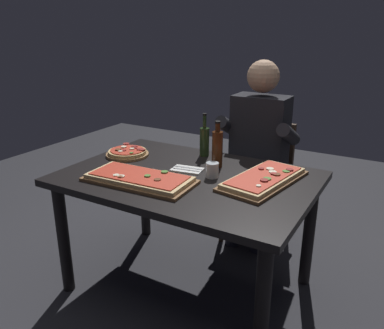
{
  "coord_description": "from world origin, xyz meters",
  "views": [
    {
      "loc": [
        1.07,
        -1.79,
        1.54
      ],
      "look_at": [
        0.0,
        0.05,
        0.79
      ],
      "focal_mm": 36.88,
      "sensor_mm": 36.0,
      "label": 1
    }
  ],
  "objects_px": {
    "oil_bottle_amber": "(217,148)",
    "diner_chair": "(261,175)",
    "pizza_rectangular_front": "(139,178)",
    "tumbler_near_camera": "(212,170)",
    "seated_diner": "(257,146)",
    "pizza_round_far": "(127,153)",
    "dining_table": "(188,191)",
    "wine_bottle_dark": "(204,141)",
    "pizza_rectangular_left": "(264,179)"
  },
  "relations": [
    {
      "from": "pizza_rectangular_front",
      "to": "diner_chair",
      "type": "bearing_deg",
      "value": 74.07
    },
    {
      "from": "pizza_rectangular_front",
      "to": "seated_diner",
      "type": "distance_m",
      "value": 1.0
    },
    {
      "from": "wine_bottle_dark",
      "to": "dining_table",
      "type": "bearing_deg",
      "value": -76.05
    },
    {
      "from": "diner_chair",
      "to": "dining_table",
      "type": "bearing_deg",
      "value": -98.7
    },
    {
      "from": "pizza_rectangular_front",
      "to": "seated_diner",
      "type": "bearing_deg",
      "value": 72.18
    },
    {
      "from": "dining_table",
      "to": "pizza_round_far",
      "type": "relative_size",
      "value": 5.07
    },
    {
      "from": "pizza_rectangular_left",
      "to": "wine_bottle_dark",
      "type": "relative_size",
      "value": 2.12
    },
    {
      "from": "dining_table",
      "to": "tumbler_near_camera",
      "type": "relative_size",
      "value": 16.39
    },
    {
      "from": "pizza_rectangular_left",
      "to": "tumbler_near_camera",
      "type": "height_order",
      "value": "tumbler_near_camera"
    },
    {
      "from": "pizza_rectangular_left",
      "to": "tumbler_near_camera",
      "type": "distance_m",
      "value": 0.29
    },
    {
      "from": "pizza_rectangular_front",
      "to": "tumbler_near_camera",
      "type": "distance_m",
      "value": 0.41
    },
    {
      "from": "pizza_rectangular_left",
      "to": "wine_bottle_dark",
      "type": "height_order",
      "value": "wine_bottle_dark"
    },
    {
      "from": "pizza_rectangular_front",
      "to": "tumbler_near_camera",
      "type": "xyz_separation_m",
      "value": [
        0.31,
        0.26,
        0.02
      ]
    },
    {
      "from": "dining_table",
      "to": "pizza_round_far",
      "type": "distance_m",
      "value": 0.55
    },
    {
      "from": "dining_table",
      "to": "wine_bottle_dark",
      "type": "height_order",
      "value": "wine_bottle_dark"
    },
    {
      "from": "dining_table",
      "to": "wine_bottle_dark",
      "type": "relative_size",
      "value": 5.01
    },
    {
      "from": "pizza_round_far",
      "to": "wine_bottle_dark",
      "type": "bearing_deg",
      "value": 30.48
    },
    {
      "from": "oil_bottle_amber",
      "to": "diner_chair",
      "type": "xyz_separation_m",
      "value": [
        0.05,
        0.64,
        -0.37
      ]
    },
    {
      "from": "seated_diner",
      "to": "pizza_round_far",
      "type": "bearing_deg",
      "value": -136.38
    },
    {
      "from": "pizza_round_far",
      "to": "pizza_rectangular_left",
      "type": "bearing_deg",
      "value": 0.35
    },
    {
      "from": "tumbler_near_camera",
      "to": "diner_chair",
      "type": "height_order",
      "value": "diner_chair"
    },
    {
      "from": "pizza_rectangular_left",
      "to": "oil_bottle_amber",
      "type": "relative_size",
      "value": 2.12
    },
    {
      "from": "pizza_rectangular_front",
      "to": "tumbler_near_camera",
      "type": "bearing_deg",
      "value": 40.08
    },
    {
      "from": "wine_bottle_dark",
      "to": "oil_bottle_amber",
      "type": "bearing_deg",
      "value": -41.52
    },
    {
      "from": "pizza_rectangular_left",
      "to": "seated_diner",
      "type": "distance_m",
      "value": 0.68
    },
    {
      "from": "pizza_rectangular_front",
      "to": "oil_bottle_amber",
      "type": "xyz_separation_m",
      "value": [
        0.25,
        0.43,
        0.1
      ]
    },
    {
      "from": "tumbler_near_camera",
      "to": "diner_chair",
      "type": "distance_m",
      "value": 0.86
    },
    {
      "from": "dining_table",
      "to": "diner_chair",
      "type": "distance_m",
      "value": 0.88
    },
    {
      "from": "pizza_round_far",
      "to": "oil_bottle_amber",
      "type": "bearing_deg",
      "value": 10.09
    },
    {
      "from": "oil_bottle_amber",
      "to": "diner_chair",
      "type": "distance_m",
      "value": 0.74
    },
    {
      "from": "dining_table",
      "to": "tumbler_near_camera",
      "type": "bearing_deg",
      "value": 18.11
    },
    {
      "from": "oil_bottle_amber",
      "to": "seated_diner",
      "type": "bearing_deg",
      "value": 83.93
    },
    {
      "from": "pizza_rectangular_front",
      "to": "wine_bottle_dark",
      "type": "height_order",
      "value": "wine_bottle_dark"
    },
    {
      "from": "dining_table",
      "to": "diner_chair",
      "type": "xyz_separation_m",
      "value": [
        0.13,
        0.86,
        -0.16
      ]
    },
    {
      "from": "wine_bottle_dark",
      "to": "tumbler_near_camera",
      "type": "height_order",
      "value": "wine_bottle_dark"
    },
    {
      "from": "pizza_rectangular_front",
      "to": "diner_chair",
      "type": "relative_size",
      "value": 0.71
    },
    {
      "from": "pizza_rectangular_front",
      "to": "wine_bottle_dark",
      "type": "relative_size",
      "value": 2.21
    },
    {
      "from": "tumbler_near_camera",
      "to": "diner_chair",
      "type": "relative_size",
      "value": 0.1
    },
    {
      "from": "pizza_rectangular_left",
      "to": "dining_table",
      "type": "bearing_deg",
      "value": -164.01
    },
    {
      "from": "diner_chair",
      "to": "seated_diner",
      "type": "relative_size",
      "value": 0.65
    },
    {
      "from": "pizza_round_far",
      "to": "oil_bottle_amber",
      "type": "height_order",
      "value": "oil_bottle_amber"
    },
    {
      "from": "dining_table",
      "to": "seated_diner",
      "type": "distance_m",
      "value": 0.75
    },
    {
      "from": "dining_table",
      "to": "tumbler_near_camera",
      "type": "xyz_separation_m",
      "value": [
        0.13,
        0.04,
        0.14
      ]
    },
    {
      "from": "pizza_rectangular_front",
      "to": "wine_bottle_dark",
      "type": "bearing_deg",
      "value": 81.79
    },
    {
      "from": "oil_bottle_amber",
      "to": "diner_chair",
      "type": "relative_size",
      "value": 0.32
    },
    {
      "from": "oil_bottle_amber",
      "to": "diner_chair",
      "type": "height_order",
      "value": "oil_bottle_amber"
    },
    {
      "from": "pizza_rectangular_left",
      "to": "wine_bottle_dark",
      "type": "distance_m",
      "value": 0.57
    },
    {
      "from": "dining_table",
      "to": "seated_diner",
      "type": "height_order",
      "value": "seated_diner"
    },
    {
      "from": "pizza_rectangular_left",
      "to": "wine_bottle_dark",
      "type": "bearing_deg",
      "value": 153.59
    },
    {
      "from": "pizza_round_far",
      "to": "dining_table",
      "type": "bearing_deg",
      "value": -12.06
    }
  ]
}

